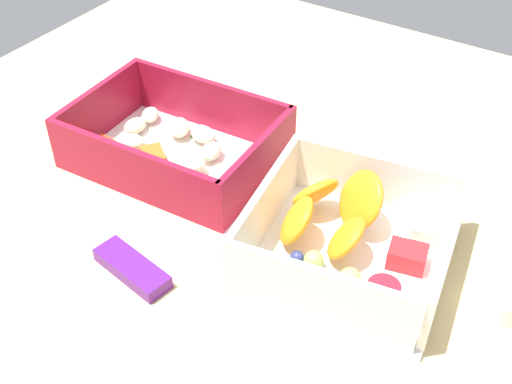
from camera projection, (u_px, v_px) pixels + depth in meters
table_surface at (249, 212)px, 60.10cm from camera, size 80.00×80.00×2.00cm
pasta_container at (175, 149)px, 62.67cm from camera, size 19.57×14.15×5.93cm
fruit_bowl at (347, 240)px, 52.87cm from camera, size 17.45×17.00×5.90cm
candy_bar at (132, 268)px, 52.59cm from camera, size 7.31×3.59×1.20cm
paper_cup_liner at (496, 303)px, 49.42cm from camera, size 3.75×3.75×1.85cm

